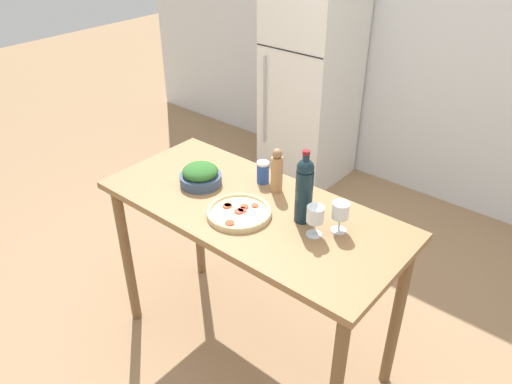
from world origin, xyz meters
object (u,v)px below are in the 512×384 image
Objects in this scene: wine_bottle at (304,189)px; wine_glass_far at (340,212)px; refrigerator at (311,86)px; salad_bowl at (200,175)px; homemade_pizza at (239,212)px; wine_glass_near at (315,216)px; salt_canister at (263,172)px; pepper_mill at (277,171)px.

wine_glass_far is (0.17, 0.03, -0.07)m from wine_bottle.
salad_bowl is (0.59, -1.85, 0.18)m from refrigerator.
salad_bowl reaches higher than homemade_pizza.
homemade_pizza is (0.92, -1.94, 0.15)m from refrigerator.
wine_glass_near is (1.27, -1.85, 0.23)m from refrigerator.
wine_glass_far is 0.68× the size of salad_bowl.
refrigerator is 2.21m from wine_glass_far.
homemade_pizza is 0.32m from salt_canister.
wine_glass_near is 1.00× the size of wine_glass_far.
wine_bottle is at bearing -56.74° from refrigerator.
refrigerator reaches higher than wine_glass_far.
refrigerator is at bearing 107.78° from salad_bowl.
salad_bowl is 0.70× the size of homemade_pizza.
homemade_pizza is (-0.25, -0.15, -0.15)m from wine_bottle.
wine_bottle is 0.28m from pepper_mill.
wine_bottle is (1.17, -1.78, 0.30)m from refrigerator.
refrigerator reaches higher than salad_bowl.
salt_canister is at bearing 108.98° from homemade_pizza.
wine_glass_near is (0.10, -0.06, -0.07)m from wine_bottle.
pepper_mill is at bearing 89.72° from homemade_pizza.
refrigerator reaches higher than wine_bottle.
wine_glass_far is 0.42m from pepper_mill.
salad_bowl is (-0.74, -0.10, -0.05)m from wine_glass_far.
pepper_mill reaches higher than homemade_pizza.
wine_glass_near reaches higher than salad_bowl.
refrigerator is 11.53× the size of wine_glass_far.
salad_bowl is 0.34m from homemade_pizza.
salt_canister is (-0.52, 0.11, -0.04)m from wine_glass_far.
wine_bottle reaches higher than homemade_pizza.
wine_glass_near is 0.50m from salt_canister.
refrigerator is 5.48× the size of homemade_pizza.
refrigerator is 11.53× the size of wine_glass_near.
salad_bowl is at bearing -72.22° from refrigerator.
salad_bowl is at bearing -179.54° from wine_glass_near.
wine_bottle reaches higher than salad_bowl.
refrigerator is at bearing 123.26° from wine_bottle.
salt_canister is at bearing 155.16° from wine_glass_near.
salad_bowl is (-0.58, -0.07, -0.11)m from wine_bottle.
wine_glass_near is at bearing -55.44° from refrigerator.
wine_bottle is at bearing 148.09° from wine_glass_near.
salt_canister is at bearing 167.97° from pepper_mill.
salad_bowl is 1.84× the size of salt_canister.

